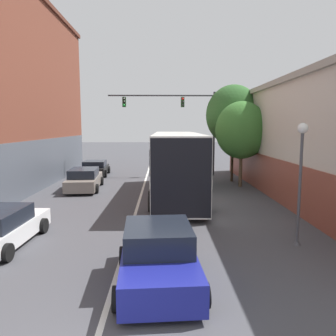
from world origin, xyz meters
name	(u,v)px	position (x,y,z in m)	size (l,w,h in m)	color
lane_center_line	(139,201)	(0.00, 13.54, 0.00)	(0.14, 39.08, 0.01)	silver
bus	(177,161)	(2.09, 14.82, 2.04)	(3.00, 11.19, 3.64)	silver
hatchback_foreground	(158,257)	(1.15, 4.28, 0.69)	(2.32, 3.95, 1.49)	navy
parked_car_left_near	(84,179)	(-3.75, 17.08, 0.65)	(2.32, 4.70, 1.36)	slate
parked_car_left_far	(95,168)	(-4.28, 23.12, 0.59)	(2.28, 3.94, 1.23)	black
traffic_signal_gantry	(183,115)	(2.97, 23.07, 4.94)	(8.67, 0.36, 6.80)	#333338
street_lamp	(301,170)	(5.87, 6.92, 2.58)	(0.35, 0.35, 4.15)	#47474C
street_tree_near	(242,130)	(6.51, 17.84, 3.78)	(3.45, 3.10, 5.68)	brown
street_tree_far	(233,115)	(6.41, 20.02, 4.84)	(3.93, 3.53, 7.01)	#3D2D1E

